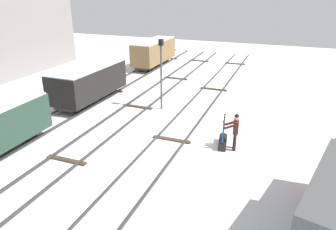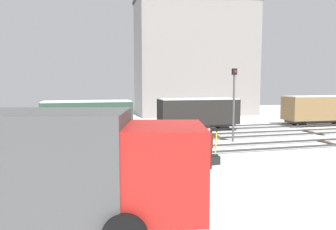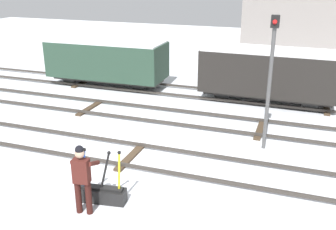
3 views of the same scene
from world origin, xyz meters
name	(u,v)px [view 2 (image 2 of 3)]	position (x,y,z in m)	size (l,w,h in m)	color
ground_plane	(181,153)	(0.00, 0.00, 0.00)	(60.00, 60.00, 0.00)	silver
track_main_line	(181,151)	(0.00, 0.00, 0.11)	(44.00, 1.94, 0.18)	#38332D
track_siding_near	(164,138)	(0.00, 3.58, 0.11)	(44.00, 1.94, 0.18)	#38332D
track_siding_far	(153,130)	(0.00, 6.94, 0.11)	(44.00, 1.94, 0.18)	#38332D
switch_lever_frame	(206,159)	(0.33, -2.46, 0.25)	(1.28, 0.53, 1.45)	black
rail_worker	(207,144)	(0.17, -3.01, 1.00)	(0.60, 0.71, 1.77)	#351511
delivery_truck	(65,164)	(-4.84, -7.15, 1.58)	(6.33, 3.54, 2.76)	#B21E19
signal_post	(234,98)	(3.81, 2.08, 2.57)	(0.24, 0.32, 4.25)	#4C4C4C
apartment_building	(196,58)	(7.11, 18.19, 6.22)	(13.10, 5.55, 12.43)	gray
freight_car_mid_siding	(88,115)	(-4.42, 6.94, 1.31)	(5.80, 2.21, 2.26)	#2D2B28
freight_car_back_track	(320,109)	(13.85, 6.94, 1.39)	(5.96, 2.03, 2.43)	#2D2B28
freight_car_near_switch	(198,112)	(3.36, 6.94, 1.34)	(5.73, 2.33, 2.33)	#2D2B28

